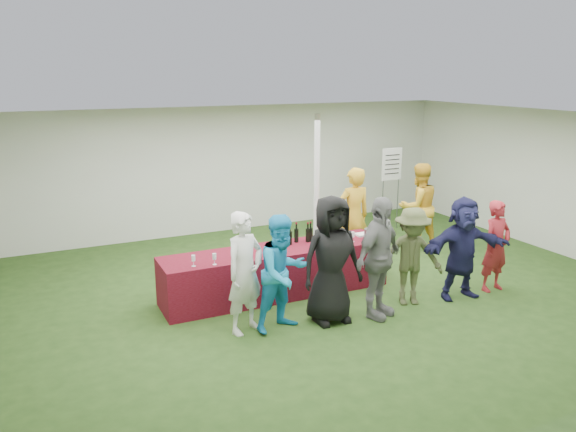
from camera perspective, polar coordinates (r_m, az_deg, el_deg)
name	(u,v)px	position (r m, az deg, el deg)	size (l,w,h in m)	color
ground	(323,291)	(9.07, 3.59, -7.59)	(60.00, 60.00, 0.00)	#284719
tent	(317,191)	(9.91, 2.92, 2.52)	(10.00, 10.00, 10.00)	white
serving_table	(276,272)	(8.79, -1.19, -5.67)	(3.60, 0.80, 0.75)	maroon
wine_bottles	(308,234)	(9.00, 2.08, -1.86)	(0.70, 0.15, 0.32)	black
wine_glasses	(267,249)	(8.32, -2.12, -3.32)	(2.69, 0.16, 0.16)	silver
water_bottle	(277,240)	(8.73, -1.09, -2.50)	(0.07, 0.07, 0.23)	silver
bar_towel	(363,234)	(9.44, 7.61, -1.86)	(0.25, 0.18, 0.03)	white
dump_bucket	(371,234)	(9.19, 8.41, -1.86)	(0.22, 0.22, 0.18)	slate
wine_list_sign	(392,170)	(12.39, 10.48, 4.59)	(0.50, 0.03, 1.80)	slate
staff_pourer	(353,216)	(10.09, 6.65, -0.03)	(0.65, 0.42, 1.77)	gold
staff_back	(418,207)	(11.17, 13.09, 0.93)	(0.83, 0.65, 1.71)	gold
customer_0	(245,273)	(7.45, -4.39, -5.78)	(0.61, 0.40, 1.66)	silver
customer_1	(283,273)	(7.51, -0.52, -5.80)	(0.78, 0.61, 1.60)	#1B95CF
customer_2	(331,260)	(7.74, 4.42, -4.44)	(0.88, 0.57, 1.80)	black
customer_3	(379,258)	(7.96, 9.21, -4.25)	(1.03, 0.43, 1.75)	slate
customer_4	(411,257)	(8.52, 12.40, -4.05)	(0.96, 0.55, 1.49)	#454C2A
customer_5	(462,248)	(8.95, 17.27, -3.13)	(1.48, 0.47, 1.59)	#1A1B43
customer_6	(496,246)	(9.45, 20.39, -2.88)	(0.53, 0.35, 1.46)	maroon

